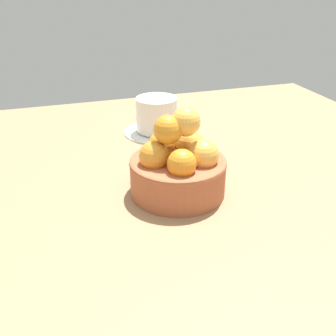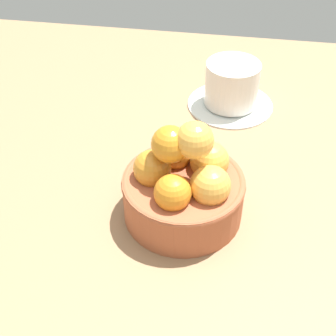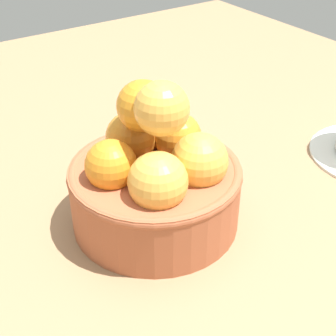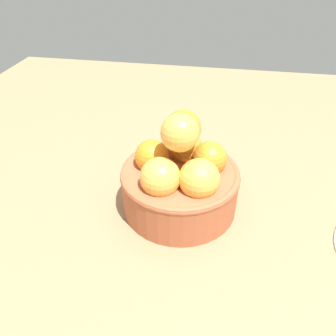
{
  "view_description": "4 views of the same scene",
  "coord_description": "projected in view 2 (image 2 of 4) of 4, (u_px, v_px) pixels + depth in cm",
  "views": [
    {
      "loc": [
        19.34,
        54.78,
        33.31
      ],
      "look_at": [
        1.9,
        0.83,
        5.11
      ],
      "focal_mm": 44.34,
      "sensor_mm": 36.0,
      "label": 1
    },
    {
      "loc": [
        -5.35,
        43.93,
        45.42
      ],
      "look_at": [
        1.84,
        0.42,
        7.75
      ],
      "focal_mm": 52.28,
      "sensor_mm": 36.0,
      "label": 2
    },
    {
      "loc": [
        -30.64,
        19.57,
        29.62
      ],
      "look_at": [
        0.24,
        -1.55,
        5.07
      ],
      "focal_mm": 53.9,
      "sensor_mm": 36.0,
      "label": 3
    },
    {
      "loc": [
        -34.13,
        -4.53,
        30.94
      ],
      "look_at": [
        0.82,
        1.71,
        5.45
      ],
      "focal_mm": 36.1,
      "sensor_mm": 36.0,
      "label": 4
    }
  ],
  "objects": [
    {
      "name": "terracotta_bowl",
      "position": [
        184.0,
        186.0,
        0.6
      ],
      "size": [
        15.24,
        15.24,
        14.19
      ],
      "color": "#AD5938",
      "rests_on": "ground_plane"
    },
    {
      "name": "ground_plane",
      "position": [
        182.0,
        223.0,
        0.64
      ],
      "size": [
        111.82,
        105.64,
        3.66
      ],
      "primitive_type": "cube",
      "color": "#997551"
    },
    {
      "name": "coffee_cup",
      "position": [
        232.0,
        87.0,
        0.8
      ],
      "size": [
        14.24,
        14.24,
        7.74
      ],
      "color": "white",
      "rests_on": "ground_plane"
    }
  ]
}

